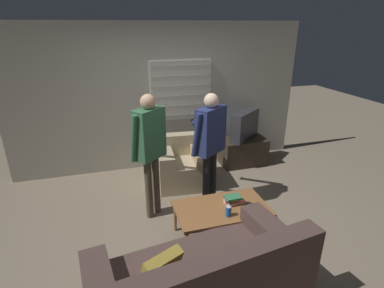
{
  "coord_description": "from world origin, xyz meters",
  "views": [
    {
      "loc": [
        -0.93,
        -3.12,
        2.49
      ],
      "look_at": [
        0.11,
        0.45,
        1.0
      ],
      "focal_mm": 28.0,
      "sensor_mm": 36.0,
      "label": 1
    }
  ],
  "objects_px": {
    "book_stack": "(234,200)",
    "floor_fan": "(208,164)",
    "spare_remote": "(252,204)",
    "person_left_standing": "(149,142)",
    "coffee_table": "(222,210)",
    "person_right_standing": "(210,138)",
    "tv": "(245,125)",
    "soda_can": "(228,211)",
    "armchair_beige": "(182,165)",
    "couch_blue": "(201,283)"
  },
  "relations": [
    {
      "from": "tv",
      "to": "floor_fan",
      "type": "relative_size",
      "value": 1.95
    },
    {
      "from": "armchair_beige",
      "to": "book_stack",
      "type": "distance_m",
      "value": 1.49
    },
    {
      "from": "couch_blue",
      "to": "person_left_standing",
      "type": "height_order",
      "value": "person_left_standing"
    },
    {
      "from": "coffee_table",
      "to": "armchair_beige",
      "type": "bearing_deg",
      "value": 94.24
    },
    {
      "from": "armchair_beige",
      "to": "spare_remote",
      "type": "xyz_separation_m",
      "value": [
        0.47,
        -1.56,
        0.12
      ]
    },
    {
      "from": "person_left_standing",
      "to": "spare_remote",
      "type": "xyz_separation_m",
      "value": [
        1.1,
        -0.8,
        -0.63
      ]
    },
    {
      "from": "book_stack",
      "to": "soda_can",
      "type": "relative_size",
      "value": 1.96
    },
    {
      "from": "book_stack",
      "to": "spare_remote",
      "type": "relative_size",
      "value": 1.91
    },
    {
      "from": "book_stack",
      "to": "floor_fan",
      "type": "xyz_separation_m",
      "value": [
        0.25,
        1.67,
        -0.33
      ]
    },
    {
      "from": "floor_fan",
      "to": "tv",
      "type": "bearing_deg",
      "value": 12.73
    },
    {
      "from": "couch_blue",
      "to": "tv",
      "type": "bearing_deg",
      "value": 50.15
    },
    {
      "from": "armchair_beige",
      "to": "coffee_table",
      "type": "relative_size",
      "value": 0.78
    },
    {
      "from": "couch_blue",
      "to": "person_right_standing",
      "type": "relative_size",
      "value": 1.24
    },
    {
      "from": "book_stack",
      "to": "floor_fan",
      "type": "height_order",
      "value": "book_stack"
    },
    {
      "from": "coffee_table",
      "to": "person_right_standing",
      "type": "distance_m",
      "value": 0.99
    },
    {
      "from": "armchair_beige",
      "to": "tv",
      "type": "bearing_deg",
      "value": -158.22
    },
    {
      "from": "couch_blue",
      "to": "armchair_beige",
      "type": "xyz_separation_m",
      "value": [
        0.45,
        2.4,
        0.02
      ]
    },
    {
      "from": "tv",
      "to": "person_left_standing",
      "type": "height_order",
      "value": "person_left_standing"
    },
    {
      "from": "tv",
      "to": "spare_remote",
      "type": "xyz_separation_m",
      "value": [
        -0.82,
        -1.95,
        -0.32
      ]
    },
    {
      "from": "person_left_standing",
      "to": "floor_fan",
      "type": "height_order",
      "value": "person_left_standing"
    },
    {
      "from": "book_stack",
      "to": "spare_remote",
      "type": "bearing_deg",
      "value": -27.95
    },
    {
      "from": "couch_blue",
      "to": "tv",
      "type": "height_order",
      "value": "tv"
    },
    {
      "from": "tv",
      "to": "book_stack",
      "type": "xyz_separation_m",
      "value": [
        -1.01,
        -1.85,
        -0.28
      ]
    },
    {
      "from": "coffee_table",
      "to": "person_left_standing",
      "type": "relative_size",
      "value": 0.65
    },
    {
      "from": "soda_can",
      "to": "floor_fan",
      "type": "relative_size",
      "value": 0.35
    },
    {
      "from": "coffee_table",
      "to": "soda_can",
      "type": "xyz_separation_m",
      "value": [
        0.0,
        -0.18,
        0.1
      ]
    },
    {
      "from": "person_right_standing",
      "to": "tv",
      "type": "bearing_deg",
      "value": 11.84
    },
    {
      "from": "tv",
      "to": "book_stack",
      "type": "bearing_deg",
      "value": 23.71
    },
    {
      "from": "floor_fan",
      "to": "coffee_table",
      "type": "bearing_deg",
      "value": -103.67
    },
    {
      "from": "tv",
      "to": "floor_fan",
      "type": "height_order",
      "value": "tv"
    },
    {
      "from": "armchair_beige",
      "to": "person_right_standing",
      "type": "xyz_separation_m",
      "value": [
        0.2,
        -0.76,
        0.73
      ]
    },
    {
      "from": "person_right_standing",
      "to": "soda_can",
      "type": "relative_size",
      "value": 13.26
    },
    {
      "from": "person_left_standing",
      "to": "person_right_standing",
      "type": "distance_m",
      "value": 0.82
    },
    {
      "from": "person_left_standing",
      "to": "book_stack",
      "type": "height_order",
      "value": "person_left_standing"
    },
    {
      "from": "person_left_standing",
      "to": "spare_remote",
      "type": "height_order",
      "value": "person_left_standing"
    },
    {
      "from": "armchair_beige",
      "to": "coffee_table",
      "type": "height_order",
      "value": "armchair_beige"
    },
    {
      "from": "person_right_standing",
      "to": "book_stack",
      "type": "height_order",
      "value": "person_right_standing"
    },
    {
      "from": "soda_can",
      "to": "floor_fan",
      "type": "height_order",
      "value": "soda_can"
    },
    {
      "from": "person_right_standing",
      "to": "spare_remote",
      "type": "bearing_deg",
      "value": -105.92
    },
    {
      "from": "book_stack",
      "to": "coffee_table",
      "type": "bearing_deg",
      "value": -166.12
    },
    {
      "from": "armchair_beige",
      "to": "spare_remote",
      "type": "height_order",
      "value": "armchair_beige"
    },
    {
      "from": "couch_blue",
      "to": "spare_remote",
      "type": "xyz_separation_m",
      "value": [
        0.92,
        0.84,
        0.14
      ]
    },
    {
      "from": "armchair_beige",
      "to": "coffee_table",
      "type": "bearing_deg",
      "value": 99.32
    },
    {
      "from": "soda_can",
      "to": "floor_fan",
      "type": "distance_m",
      "value": 1.97
    },
    {
      "from": "couch_blue",
      "to": "spare_remote",
      "type": "relative_size",
      "value": 15.98
    },
    {
      "from": "soda_can",
      "to": "tv",
      "type": "bearing_deg",
      "value": 60.46
    },
    {
      "from": "floor_fan",
      "to": "soda_can",
      "type": "bearing_deg",
      "value": -102.27
    },
    {
      "from": "armchair_beige",
      "to": "person_left_standing",
      "type": "bearing_deg",
      "value": 56.01
    },
    {
      "from": "armchair_beige",
      "to": "floor_fan",
      "type": "relative_size",
      "value": 2.45
    },
    {
      "from": "tv",
      "to": "soda_can",
      "type": "distance_m",
      "value": 2.4
    }
  ]
}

